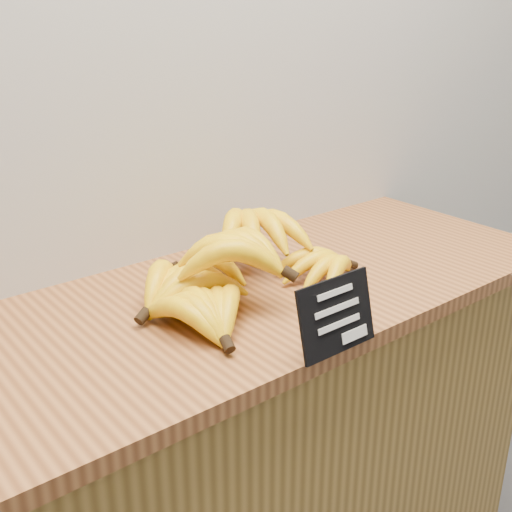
% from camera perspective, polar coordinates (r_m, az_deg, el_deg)
% --- Properties ---
extents(counter, '(1.31, 0.50, 0.90)m').
position_cam_1_polar(counter, '(1.49, -1.28, -20.25)').
color(counter, olive).
rests_on(counter, ground).
extents(counter_top, '(1.41, 0.54, 0.03)m').
position_cam_1_polar(counter_top, '(1.22, -1.46, -3.88)').
color(counter_top, '#995D2F').
rests_on(counter_top, counter).
extents(chalkboard_sign, '(0.15, 0.03, 0.12)m').
position_cam_1_polar(chalkboard_sign, '(1.01, 7.19, -5.27)').
color(chalkboard_sign, black).
rests_on(chalkboard_sign, counter_top).
extents(banana_pile, '(0.51, 0.39, 0.13)m').
position_cam_1_polar(banana_pile, '(1.19, -2.22, -0.82)').
color(banana_pile, yellow).
rests_on(banana_pile, counter_top).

